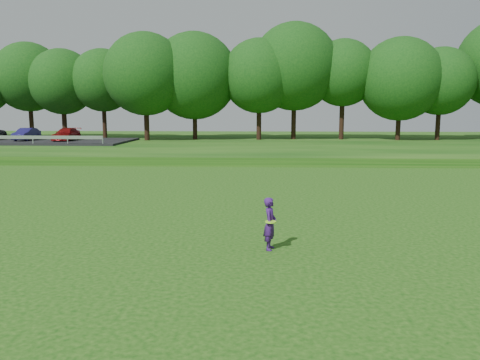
{
  "coord_description": "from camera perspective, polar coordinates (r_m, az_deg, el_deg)",
  "views": [
    {
      "loc": [
        1.02,
        -11.79,
        3.77
      ],
      "look_at": [
        0.26,
        4.53,
        1.3
      ],
      "focal_mm": 35.0,
      "sensor_mm": 36.0,
      "label": 1
    }
  ],
  "objects": [
    {
      "name": "walking_path",
      "position": [
        32.03,
        0.83,
        1.87
      ],
      "size": [
        130.0,
        1.6,
        0.04
      ],
      "primitive_type": "cube",
      "color": "gray",
      "rests_on": "ground"
    },
    {
      "name": "treeline",
      "position": [
        49.99,
        1.53,
        13.56
      ],
      "size": [
        104.0,
        7.0,
        15.0
      ],
      "primitive_type": null,
      "color": "#0E3E10",
      "rests_on": "berm"
    },
    {
      "name": "woman",
      "position": [
        12.69,
        3.69,
        -5.34
      ],
      "size": [
        0.43,
        0.62,
        1.43
      ],
      "color": "#3D176A",
      "rests_on": "ground"
    },
    {
      "name": "berm",
      "position": [
        45.94,
        1.4,
        4.26
      ],
      "size": [
        130.0,
        30.0,
        0.6
      ],
      "primitive_type": "cube",
      "color": "#0F400C",
      "rests_on": "ground"
    },
    {
      "name": "parking_lot",
      "position": [
        51.16,
        -26.58,
        4.59
      ],
      "size": [
        24.0,
        9.0,
        1.38
      ],
      "color": "black",
      "rests_on": "berm"
    },
    {
      "name": "ground",
      "position": [
        12.42,
        -2.19,
        -9.07
      ],
      "size": [
        140.0,
        140.0,
        0.0
      ],
      "primitive_type": "plane",
      "color": "#0F400C",
      "rests_on": "ground"
    }
  ]
}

